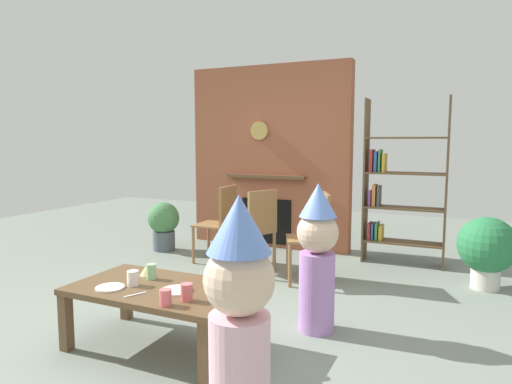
{
  "coord_description": "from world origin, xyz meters",
  "views": [
    {
      "loc": [
        1.66,
        -2.91,
        1.41
      ],
      "look_at": [
        0.15,
        0.4,
        1.0
      ],
      "focal_mm": 31.32,
      "sensor_mm": 36.0,
      "label": 1
    }
  ],
  "objects": [
    {
      "name": "bookshelf",
      "position": [
        1.02,
        2.4,
        0.88
      ],
      "size": [
        0.9,
        0.28,
        1.9
      ],
      "color": "brown",
      "rests_on": "ground_plane"
    },
    {
      "name": "paper_cup_near_right",
      "position": [
        0.29,
        -0.48,
        0.49
      ],
      "size": [
        0.06,
        0.06,
        0.11
      ],
      "primitive_type": "cylinder",
      "color": "#669EE0",
      "rests_on": "coffee_table"
    },
    {
      "name": "potted_plant_tall",
      "position": [
        1.93,
        1.8,
        0.4
      ],
      "size": [
        0.54,
        0.54,
        0.7
      ],
      "color": "beige",
      "rests_on": "ground_plane"
    },
    {
      "name": "potted_plant_short",
      "position": [
        -1.8,
        1.78,
        0.36
      ],
      "size": [
        0.41,
        0.41,
        0.63
      ],
      "color": "#4C5660",
      "rests_on": "ground_plane"
    },
    {
      "name": "child_with_cone_hat",
      "position": [
        0.79,
        -1.17,
        0.62
      ],
      "size": [
        0.33,
        0.33,
        1.18
      ],
      "rotation": [
        0.0,
        0.0,
        2.53
      ],
      "color": "#EAB2C6",
      "rests_on": "ground_plane"
    },
    {
      "name": "paper_cup_near_left",
      "position": [
        -0.31,
        -0.4,
        0.49
      ],
      "size": [
        0.07,
        0.07,
        0.11
      ],
      "primitive_type": "cylinder",
      "color": "#8CD18C",
      "rests_on": "coffee_table"
    },
    {
      "name": "paper_plate_front",
      "position": [
        0.01,
        -0.55,
        0.44
      ],
      "size": [
        0.21,
        0.21,
        0.01
      ],
      "primitive_type": "cylinder",
      "color": "white",
      "rests_on": "coffee_table"
    },
    {
      "name": "paper_cup_center",
      "position": [
        0.1,
        -0.78,
        0.48
      ],
      "size": [
        0.07,
        0.07,
        0.1
      ],
      "primitive_type": "cylinder",
      "color": "#E5666B",
      "rests_on": "coffee_table"
    },
    {
      "name": "paper_cup_far_right",
      "position": [
        0.17,
        -0.66,
        0.49
      ],
      "size": [
        0.07,
        0.07,
        0.11
      ],
      "primitive_type": "cylinder",
      "color": "#E5666B",
      "rests_on": "coffee_table"
    },
    {
      "name": "coffee_table",
      "position": [
        -0.16,
        -0.51,
        0.37
      ],
      "size": [
        1.19,
        0.69,
        0.43
      ],
      "color": "brown",
      "rests_on": "ground_plane"
    },
    {
      "name": "paper_plate_rear",
      "position": [
        -0.43,
        -0.68,
        0.44
      ],
      "size": [
        0.19,
        0.19,
        0.01
      ],
      "primitive_type": "cylinder",
      "color": "white",
      "rests_on": "coffee_table"
    },
    {
      "name": "table_fork",
      "position": [
        -0.19,
        -0.72,
        0.44
      ],
      "size": [
        0.08,
        0.14,
        0.01
      ],
      "primitive_type": "cube",
      "rotation": [
        0.0,
        0.0,
        1.1
      ],
      "color": "silver",
      "rests_on": "coffee_table"
    },
    {
      "name": "dining_chair_middle",
      "position": [
        -0.29,
        1.37,
        0.51
      ],
      "size": [
        0.52,
        0.52,
        0.9
      ],
      "rotation": [
        0.0,
        0.0,
        2.74
      ],
      "color": "olive",
      "rests_on": "ground_plane"
    },
    {
      "name": "dining_chair_right",
      "position": [
        0.39,
        1.33,
        0.51
      ],
      "size": [
        0.53,
        0.53,
        0.9
      ],
      "rotation": [
        0.0,
        0.0,
        3.55
      ],
      "color": "olive",
      "rests_on": "ground_plane"
    },
    {
      "name": "paper_cup_far_left",
      "position": [
        -0.33,
        -0.57,
        0.48
      ],
      "size": [
        0.08,
        0.08,
        0.1
      ],
      "primitive_type": "cylinder",
      "color": "silver",
      "rests_on": "coffee_table"
    },
    {
      "name": "brick_fireplace_feature",
      "position": [
        -0.66,
        2.6,
        1.19
      ],
      "size": [
        2.2,
        0.28,
        2.4
      ],
      "color": "#935138",
      "rests_on": "ground_plane"
    },
    {
      "name": "ground_plane",
      "position": [
        0.0,
        0.0,
        0.0
      ],
      "size": [
        12.0,
        12.0,
        0.0
      ],
      "primitive_type": "plane",
      "color": "gray"
    },
    {
      "name": "birthday_cake_slice",
      "position": [
        -0.4,
        -0.34,
        0.47
      ],
      "size": [
        0.1,
        0.1,
        0.07
      ],
      "primitive_type": "cone",
      "color": "#EAC68C",
      "rests_on": "coffee_table"
    },
    {
      "name": "child_in_pink",
      "position": [
        0.73,
        0.21,
        0.59
      ],
      "size": [
        0.31,
        0.31,
        1.11
      ],
      "rotation": [
        0.0,
        0.0,
        -2.47
      ],
      "color": "#B27FCC",
      "rests_on": "ground_plane"
    },
    {
      "name": "dining_chair_left",
      "position": [
        -0.83,
        1.58,
        0.51
      ],
      "size": [
        0.41,
        0.41,
        0.9
      ],
      "rotation": [
        0.0,
        0.0,
        3.16
      ],
      "color": "olive",
      "rests_on": "ground_plane"
    }
  ]
}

